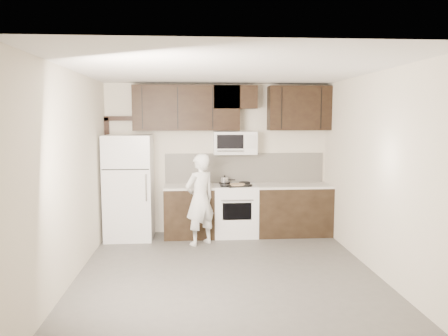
{
  "coord_description": "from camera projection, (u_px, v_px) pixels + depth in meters",
  "views": [
    {
      "loc": [
        -0.45,
        -5.65,
        2.08
      ],
      "look_at": [
        0.02,
        0.9,
        1.33
      ],
      "focal_mm": 35.0,
      "sensor_mm": 36.0,
      "label": 1
    }
  ],
  "objects": [
    {
      "name": "floor",
      "position": [
        227.0,
        274.0,
        5.87
      ],
      "size": [
        4.5,
        4.5,
        0.0
      ],
      "primitive_type": "plane",
      "color": "#54514E",
      "rests_on": "ground"
    },
    {
      "name": "back_wall",
      "position": [
        217.0,
        159.0,
        7.94
      ],
      "size": [
        4.0,
        0.0,
        4.0
      ],
      "primitive_type": "plane",
      "rotation": [
        1.57,
        0.0,
        0.0
      ],
      "color": "beige",
      "rests_on": "ground"
    },
    {
      "name": "ceiling",
      "position": [
        227.0,
        70.0,
        5.56
      ],
      "size": [
        4.5,
        4.5,
        0.0
      ],
      "primitive_type": "plane",
      "rotation": [
        3.14,
        0.0,
        0.0
      ],
      "color": "white",
      "rests_on": "back_wall"
    },
    {
      "name": "counter_run",
      "position": [
        252.0,
        210.0,
        7.78
      ],
      "size": [
        2.95,
        0.64,
        0.91
      ],
      "color": "black",
      "rests_on": "floor"
    },
    {
      "name": "stove",
      "position": [
        235.0,
        210.0,
        7.76
      ],
      "size": [
        0.76,
        0.66,
        0.94
      ],
      "color": "white",
      "rests_on": "floor"
    },
    {
      "name": "backsplash",
      "position": [
        245.0,
        168.0,
        7.99
      ],
      "size": [
        2.9,
        0.02,
        0.54
      ],
      "primitive_type": "cube",
      "color": "beige",
      "rests_on": "counter_run"
    },
    {
      "name": "upper_cabinets",
      "position": [
        230.0,
        107.0,
        7.68
      ],
      "size": [
        3.48,
        0.35,
        0.78
      ],
      "color": "black",
      "rests_on": "back_wall"
    },
    {
      "name": "microwave",
      "position": [
        235.0,
        143.0,
        7.74
      ],
      "size": [
        0.76,
        0.42,
        0.4
      ],
      "color": "white",
      "rests_on": "upper_cabinets"
    },
    {
      "name": "refrigerator",
      "position": [
        129.0,
        187.0,
        7.53
      ],
      "size": [
        0.8,
        0.76,
        1.8
      ],
      "color": "white",
      "rests_on": "floor"
    },
    {
      "name": "door_trim",
      "position": [
        110.0,
        165.0,
        7.78
      ],
      "size": [
        0.5,
        0.08,
        2.12
      ],
      "color": "black",
      "rests_on": "floor"
    },
    {
      "name": "saucepan",
      "position": [
        225.0,
        180.0,
        7.84
      ],
      "size": [
        0.27,
        0.16,
        0.15
      ],
      "color": "silver",
      "rests_on": "stove"
    },
    {
      "name": "baking_tray",
      "position": [
        237.0,
        186.0,
        7.58
      ],
      "size": [
        0.46,
        0.39,
        0.02
      ],
      "primitive_type": "cube",
      "rotation": [
        0.0,
        0.0,
        0.27
      ],
      "color": "black",
      "rests_on": "counter_run"
    },
    {
      "name": "pizza",
      "position": [
        237.0,
        184.0,
        7.57
      ],
      "size": [
        0.33,
        0.33,
        0.02
      ],
      "primitive_type": "cylinder",
      "rotation": [
        0.0,
        0.0,
        0.27
      ],
      "color": "#CFB88B",
      "rests_on": "baking_tray"
    },
    {
      "name": "person",
      "position": [
        200.0,
        199.0,
        7.17
      ],
      "size": [
        0.66,
        0.61,
        1.52
      ],
      "primitive_type": "imported",
      "rotation": [
        0.0,
        0.0,
        3.75
      ],
      "color": "silver",
      "rests_on": "floor"
    }
  ]
}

